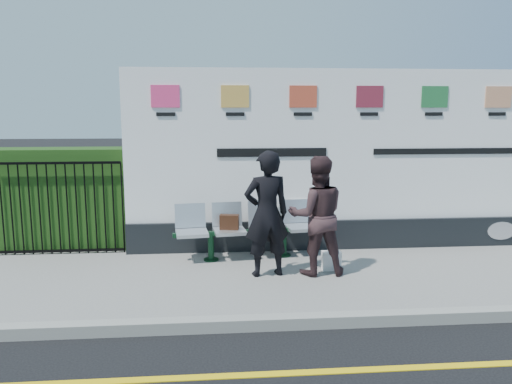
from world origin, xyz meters
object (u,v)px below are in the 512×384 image
woman_right (317,216)px  woman_left (267,214)px  billboard (365,172)px  bench (248,243)px

woman_right → woman_left: bearing=0.5°
billboard → bench: size_ratio=3.55×
woman_left → bench: bearing=-86.8°
billboard → bench: bearing=-166.4°
bench → woman_right: 1.39m
billboard → woman_right: bearing=-129.6°
billboard → woman_left: size_ratio=4.47×
woman_right → billboard: bearing=-129.8°
bench → woman_right: (0.93, -0.84, 0.61)m
woman_left → woman_right: woman_left is taller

